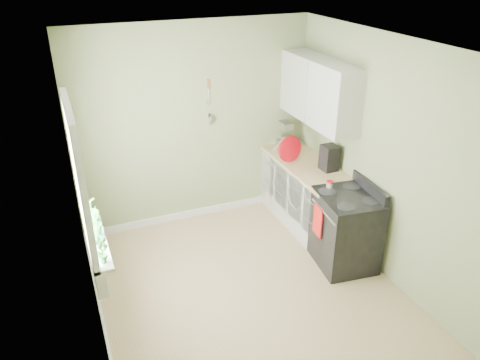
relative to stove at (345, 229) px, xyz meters
name	(u,v)px	position (x,y,z in m)	size (l,w,h in m)	color
floor	(248,290)	(-1.28, -0.05, -0.47)	(3.20, 3.60, 0.02)	tan
ceiling	(250,44)	(-1.28, -0.05, 2.25)	(3.20, 3.60, 0.02)	white
wall_back	(194,126)	(-1.28, 1.76, 0.89)	(3.20, 0.02, 2.70)	#8F9A69
wall_left	(82,215)	(-2.89, -0.05, 0.89)	(0.02, 3.60, 2.70)	#8F9A69
wall_right	(381,158)	(0.33, -0.05, 0.89)	(0.02, 3.60, 2.70)	#8F9A69
base_cabinets	(307,196)	(0.02, 0.95, -0.03)	(0.60, 1.60, 0.87)	silver
countertop	(308,166)	(0.01, 0.95, 0.43)	(0.64, 1.60, 0.04)	tan
upper_cabinets	(319,91)	(0.15, 1.05, 1.39)	(0.35, 1.40, 0.80)	silver
window	(78,180)	(-2.86, 0.25, 1.09)	(0.06, 1.14, 1.44)	white
window_sill	(96,239)	(-2.79, 0.25, 0.42)	(0.18, 1.14, 0.04)	white
radiator	(98,270)	(-2.82, 0.20, 0.09)	(0.12, 0.50, 0.35)	white
wall_utensils	(209,109)	(-1.08, 1.73, 1.10)	(0.02, 0.14, 0.58)	tan
stove	(345,229)	(0.00, 0.00, 0.00)	(0.74, 0.81, 1.03)	black
stand_mixer	(284,134)	(0.02, 1.69, 0.61)	(0.20, 0.34, 0.40)	#B2B2B7
kettle	(281,147)	(-0.14, 1.44, 0.54)	(0.18, 0.11, 0.18)	silver
coffee_maker	(329,158)	(0.16, 0.71, 0.60)	(0.19, 0.21, 0.33)	black
red_tray	(290,149)	(-0.17, 1.13, 0.62)	(0.35, 0.35, 0.02)	#B20C17
jar	(330,184)	(-0.10, 0.27, 0.49)	(0.08, 0.08, 0.09)	#ABA387
plant_a	(101,250)	(-2.78, -0.19, 0.58)	(0.15, 0.10, 0.28)	#287428
plant_b	(94,223)	(-2.78, 0.31, 0.57)	(0.15, 0.12, 0.27)	#287428
plant_c	(91,210)	(-2.78, 0.56, 0.58)	(0.16, 0.16, 0.29)	#287428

